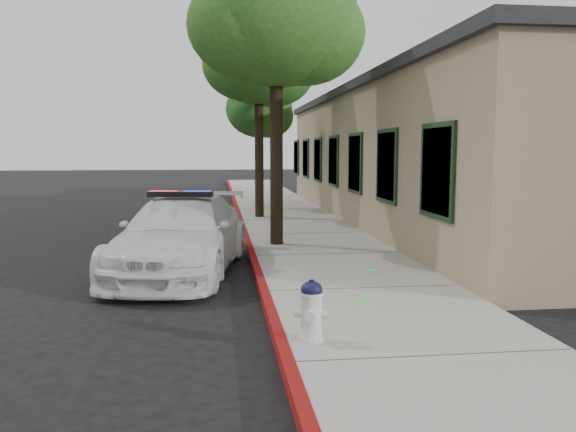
# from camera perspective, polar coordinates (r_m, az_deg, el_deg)

# --- Properties ---
(ground) EXTENTS (120.00, 120.00, 0.00)m
(ground) POSITION_cam_1_polar(r_m,az_deg,el_deg) (8.91, -2.73, -8.42)
(ground) COLOR black
(ground) RESTS_ON ground
(sidewalk) EXTENTS (3.20, 60.00, 0.15)m
(sidewalk) POSITION_cam_1_polar(r_m,az_deg,el_deg) (12.01, 3.84, -4.14)
(sidewalk) COLOR gray
(sidewalk) RESTS_ON ground
(red_curb) EXTENTS (0.14, 60.00, 0.16)m
(red_curb) POSITION_cam_1_polar(r_m,az_deg,el_deg) (11.82, -3.54, -4.28)
(red_curb) COLOR maroon
(red_curb) RESTS_ON ground
(clapboard_building) EXTENTS (7.30, 20.89, 4.24)m
(clapboard_building) POSITION_cam_1_polar(r_m,az_deg,el_deg) (19.05, 15.68, 5.81)
(clapboard_building) COLOR #957961
(clapboard_building) RESTS_ON ground
(police_car) EXTENTS (2.84, 5.22, 1.55)m
(police_car) POSITION_cam_1_polar(r_m,az_deg,el_deg) (10.91, -10.61, -1.89)
(police_car) COLOR silver
(police_car) RESTS_ON ground
(fire_hydrant) EXTENTS (0.41, 0.35, 0.70)m
(fire_hydrant) POSITION_cam_1_polar(r_m,az_deg,el_deg) (6.57, 2.36, -9.38)
(fire_hydrant) COLOR silver
(fire_hydrant) RESTS_ON sidewalk
(street_tree_near) EXTENTS (4.00, 3.63, 6.65)m
(street_tree_near) POSITION_cam_1_polar(r_m,az_deg,el_deg) (13.35, -1.16, 18.73)
(street_tree_near) COLOR black
(street_tree_near) RESTS_ON sidewalk
(street_tree_mid) EXTENTS (3.64, 3.40, 6.49)m
(street_tree_mid) POSITION_cam_1_polar(r_m,az_deg,el_deg) (18.75, -2.90, 14.98)
(street_tree_mid) COLOR black
(street_tree_mid) RESTS_ON sidewalk
(street_tree_far) EXTENTS (2.59, 2.57, 4.76)m
(street_tree_far) POSITION_cam_1_polar(r_m,az_deg,el_deg) (21.77, -2.79, 10.34)
(street_tree_far) COLOR black
(street_tree_far) RESTS_ON sidewalk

